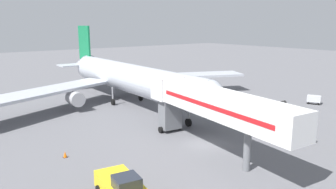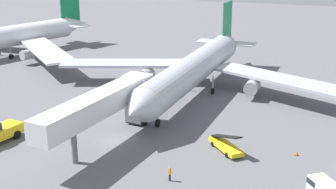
{
  "view_description": "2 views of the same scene",
  "coord_description": "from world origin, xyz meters",
  "px_view_note": "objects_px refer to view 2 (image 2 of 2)",
  "views": [
    {
      "loc": [
        -25.04,
        -25.91,
        13.6
      ],
      "look_at": [
        2.8,
        9.92,
        3.89
      ],
      "focal_mm": 35.15,
      "sensor_mm": 36.0,
      "label": 1
    },
    {
      "loc": [
        25.87,
        -49.67,
        24.33
      ],
      "look_at": [
        3.46,
        10.29,
        3.45
      ],
      "focal_mm": 49.87,
      "sensor_mm": 36.0,
      "label": 2
    }
  ],
  "objects_px": {
    "belt_loader_truck": "(226,145)",
    "airplane_at_gate": "(196,67)",
    "safety_cone_bravo": "(51,110)",
    "airplane_background": "(0,38)",
    "safety_cone_charlie": "(297,153)",
    "ground_crew_worker_midground": "(170,173)",
    "jet_bridge": "(104,104)"
  },
  "relations": [
    {
      "from": "jet_bridge",
      "to": "safety_cone_charlie",
      "type": "xyz_separation_m",
      "value": [
        23.18,
        4.91,
        -5.02
      ]
    },
    {
      "from": "safety_cone_charlie",
      "to": "ground_crew_worker_midground",
      "type": "bearing_deg",
      "value": -137.15
    },
    {
      "from": "jet_bridge",
      "to": "ground_crew_worker_midground",
      "type": "height_order",
      "value": "jet_bridge"
    },
    {
      "from": "belt_loader_truck",
      "to": "airplane_at_gate",
      "type": "bearing_deg",
      "value": 116.34
    },
    {
      "from": "ground_crew_worker_midground",
      "to": "safety_cone_charlie",
      "type": "relative_size",
      "value": 2.83
    },
    {
      "from": "safety_cone_bravo",
      "to": "safety_cone_charlie",
      "type": "relative_size",
      "value": 1.13
    },
    {
      "from": "airplane_at_gate",
      "to": "safety_cone_bravo",
      "type": "xyz_separation_m",
      "value": [
        -17.7,
        -16.44,
        -4.2
      ]
    },
    {
      "from": "jet_bridge",
      "to": "safety_cone_charlie",
      "type": "bearing_deg",
      "value": 11.96
    },
    {
      "from": "jet_bridge",
      "to": "safety_cone_bravo",
      "type": "bearing_deg",
      "value": 150.26
    },
    {
      "from": "airplane_background",
      "to": "safety_cone_bravo",
      "type": "bearing_deg",
      "value": -40.66
    },
    {
      "from": "jet_bridge",
      "to": "safety_cone_bravo",
      "type": "distance_m",
      "value": 15.91
    },
    {
      "from": "safety_cone_charlie",
      "to": "belt_loader_truck",
      "type": "bearing_deg",
      "value": -168.65
    },
    {
      "from": "ground_crew_worker_midground",
      "to": "airplane_background",
      "type": "xyz_separation_m",
      "value": [
        -54.39,
        39.77,
        3.54
      ]
    },
    {
      "from": "jet_bridge",
      "to": "safety_cone_charlie",
      "type": "height_order",
      "value": "jet_bridge"
    },
    {
      "from": "jet_bridge",
      "to": "airplane_background",
      "type": "xyz_separation_m",
      "value": [
        -43.33,
        33.44,
        -0.89
      ]
    },
    {
      "from": "airplane_at_gate",
      "to": "ground_crew_worker_midground",
      "type": "distance_m",
      "value": 31.16
    },
    {
      "from": "airplane_at_gate",
      "to": "safety_cone_bravo",
      "type": "distance_m",
      "value": 24.52
    },
    {
      "from": "belt_loader_truck",
      "to": "airplane_background",
      "type": "relative_size",
      "value": 0.11
    },
    {
      "from": "airplane_at_gate",
      "to": "airplane_background",
      "type": "relative_size",
      "value": 1.04
    },
    {
      "from": "jet_bridge",
      "to": "belt_loader_truck",
      "type": "relative_size",
      "value": 4.08
    },
    {
      "from": "airplane_at_gate",
      "to": "jet_bridge",
      "type": "height_order",
      "value": "airplane_at_gate"
    },
    {
      "from": "airplane_at_gate",
      "to": "belt_loader_truck",
      "type": "distance_m",
      "value": 23.4
    },
    {
      "from": "ground_crew_worker_midground",
      "to": "airplane_background",
      "type": "distance_m",
      "value": 67.47
    },
    {
      "from": "belt_loader_truck",
      "to": "safety_cone_bravo",
      "type": "height_order",
      "value": "belt_loader_truck"
    },
    {
      "from": "jet_bridge",
      "to": "ground_crew_worker_midground",
      "type": "distance_m",
      "value": 13.49
    },
    {
      "from": "airplane_at_gate",
      "to": "belt_loader_truck",
      "type": "height_order",
      "value": "airplane_at_gate"
    },
    {
      "from": "safety_cone_bravo",
      "to": "airplane_background",
      "type": "bearing_deg",
      "value": 139.34
    },
    {
      "from": "ground_crew_worker_midground",
      "to": "safety_cone_bravo",
      "type": "xyz_separation_m",
      "value": [
        -24.18,
        13.82,
        -0.55
      ]
    },
    {
      "from": "airplane_at_gate",
      "to": "belt_loader_truck",
      "type": "relative_size",
      "value": 9.61
    },
    {
      "from": "belt_loader_truck",
      "to": "ground_crew_worker_midground",
      "type": "height_order",
      "value": "belt_loader_truck"
    },
    {
      "from": "belt_loader_truck",
      "to": "ground_crew_worker_midground",
      "type": "bearing_deg",
      "value": -111.49
    },
    {
      "from": "belt_loader_truck",
      "to": "safety_cone_bravo",
      "type": "distance_m",
      "value": 28.27
    }
  ]
}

